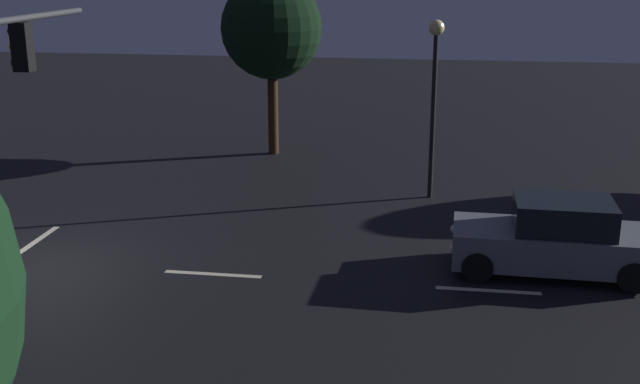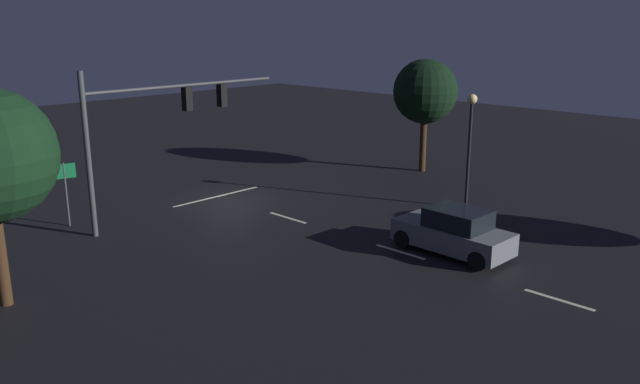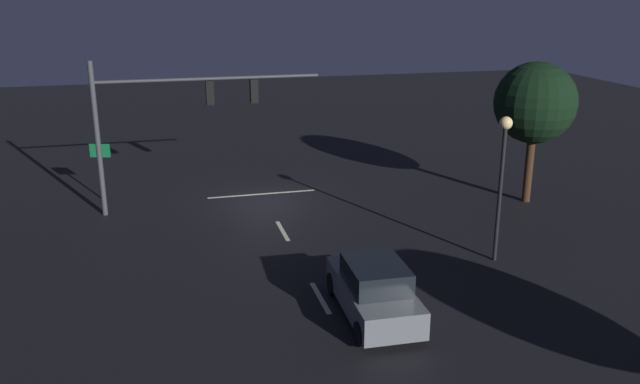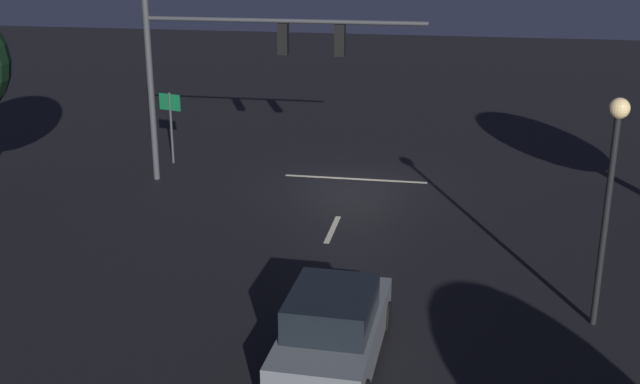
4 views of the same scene
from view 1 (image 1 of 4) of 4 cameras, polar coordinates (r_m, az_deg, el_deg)
ground_plane at (r=19.10m, az=-19.44°, el=-4.98°), size 80.00×80.00×0.00m
lane_dash_far at (r=17.63m, az=-7.80°, el=-5.94°), size 0.16×2.20×0.01m
lane_dash_mid at (r=17.02m, az=12.14°, el=-7.02°), size 0.16×2.20×0.01m
stop_bar at (r=19.55m, az=-21.88°, el=-4.74°), size 5.00×0.16×0.01m
car_approaching at (r=18.04m, az=16.67°, el=-3.28°), size 2.01×4.41×1.70m
street_lamp_left_kerb at (r=22.48m, az=8.34°, el=8.39°), size 0.44×0.44×5.12m
tree_left_near at (r=27.59m, az=-3.54°, el=11.76°), size 3.51×3.51×6.19m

